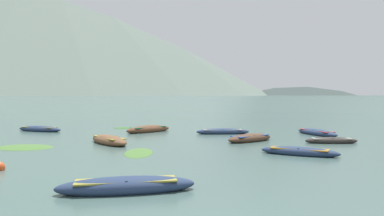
{
  "coord_description": "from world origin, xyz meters",
  "views": [
    {
      "loc": [
        -0.72,
        -7.03,
        3.18
      ],
      "look_at": [
        2.2,
        45.52,
        1.27
      ],
      "focal_mm": 35.49,
      "sensor_mm": 36.0,
      "label": 1
    }
  ],
  "objects_px": {
    "rowboat_5": "(317,133)",
    "rowboat_7": "(109,140)",
    "rowboat_0": "(223,132)",
    "rowboat_6": "(250,138)",
    "rowboat_8": "(148,129)",
    "rowboat_3": "(40,129)",
    "rowboat_11": "(331,141)",
    "rowboat_1": "(299,152)",
    "rowboat_9": "(126,186)"
  },
  "relations": [
    {
      "from": "rowboat_0",
      "to": "rowboat_3",
      "type": "xyz_separation_m",
      "value": [
        -15.43,
        3.02,
        0.01
      ]
    },
    {
      "from": "rowboat_0",
      "to": "rowboat_1",
      "type": "bearing_deg",
      "value": -76.53
    },
    {
      "from": "rowboat_0",
      "to": "rowboat_11",
      "type": "bearing_deg",
      "value": -44.07
    },
    {
      "from": "rowboat_3",
      "to": "rowboat_8",
      "type": "relative_size",
      "value": 1.09
    },
    {
      "from": "rowboat_0",
      "to": "rowboat_8",
      "type": "bearing_deg",
      "value": 163.1
    },
    {
      "from": "rowboat_7",
      "to": "rowboat_8",
      "type": "bearing_deg",
      "value": 74.23
    },
    {
      "from": "rowboat_6",
      "to": "rowboat_7",
      "type": "distance_m",
      "value": 9.36
    },
    {
      "from": "rowboat_5",
      "to": "rowboat_11",
      "type": "xyz_separation_m",
      "value": [
        -0.96,
        -4.9,
        -0.02
      ]
    },
    {
      "from": "rowboat_6",
      "to": "rowboat_5",
      "type": "bearing_deg",
      "value": 31.17
    },
    {
      "from": "rowboat_8",
      "to": "rowboat_11",
      "type": "distance_m",
      "value": 14.66
    },
    {
      "from": "rowboat_5",
      "to": "rowboat_9",
      "type": "distance_m",
      "value": 21.03
    },
    {
      "from": "rowboat_0",
      "to": "rowboat_7",
      "type": "xyz_separation_m",
      "value": [
        -8.14,
        -5.58,
        0.04
      ]
    },
    {
      "from": "rowboat_1",
      "to": "rowboat_8",
      "type": "bearing_deg",
      "value": 124.41
    },
    {
      "from": "rowboat_1",
      "to": "rowboat_7",
      "type": "relative_size",
      "value": 0.92
    },
    {
      "from": "rowboat_5",
      "to": "rowboat_7",
      "type": "bearing_deg",
      "value": -164.07
    },
    {
      "from": "rowboat_11",
      "to": "rowboat_9",
      "type": "bearing_deg",
      "value": -135.36
    },
    {
      "from": "rowboat_7",
      "to": "rowboat_5",
      "type": "bearing_deg",
      "value": 15.93
    },
    {
      "from": "rowboat_1",
      "to": "rowboat_8",
      "type": "xyz_separation_m",
      "value": [
        -8.62,
        12.58,
        0.05
      ]
    },
    {
      "from": "rowboat_0",
      "to": "rowboat_11",
      "type": "distance_m",
      "value": 8.75
    },
    {
      "from": "rowboat_11",
      "to": "rowboat_7",
      "type": "bearing_deg",
      "value": 177.98
    },
    {
      "from": "rowboat_5",
      "to": "rowboat_6",
      "type": "relative_size",
      "value": 1.18
    },
    {
      "from": "rowboat_1",
      "to": "rowboat_8",
      "type": "distance_m",
      "value": 15.25
    },
    {
      "from": "rowboat_0",
      "to": "rowboat_1",
      "type": "height_order",
      "value": "rowboat_0"
    },
    {
      "from": "rowboat_9",
      "to": "rowboat_7",
      "type": "bearing_deg",
      "value": 101.68
    },
    {
      "from": "rowboat_1",
      "to": "rowboat_11",
      "type": "relative_size",
      "value": 1.17
    },
    {
      "from": "rowboat_6",
      "to": "rowboat_8",
      "type": "xyz_separation_m",
      "value": [
        -7.24,
        6.68,
        0.02
      ]
    },
    {
      "from": "rowboat_6",
      "to": "rowboat_8",
      "type": "bearing_deg",
      "value": 137.29
    },
    {
      "from": "rowboat_6",
      "to": "rowboat_11",
      "type": "distance_m",
      "value": 5.24
    },
    {
      "from": "rowboat_5",
      "to": "rowboat_9",
      "type": "relative_size",
      "value": 1.01
    },
    {
      "from": "rowboat_0",
      "to": "rowboat_9",
      "type": "height_order",
      "value": "rowboat_9"
    },
    {
      "from": "rowboat_8",
      "to": "rowboat_7",
      "type": "bearing_deg",
      "value": -105.77
    },
    {
      "from": "rowboat_1",
      "to": "rowboat_11",
      "type": "height_order",
      "value": "rowboat_1"
    },
    {
      "from": "rowboat_7",
      "to": "rowboat_9",
      "type": "relative_size",
      "value": 0.94
    },
    {
      "from": "rowboat_3",
      "to": "rowboat_6",
      "type": "xyz_separation_m",
      "value": [
        16.63,
        -7.87,
        0.02
      ]
    },
    {
      "from": "rowboat_1",
      "to": "rowboat_11",
      "type": "xyz_separation_m",
      "value": [
        3.71,
        4.66,
        -0.02
      ]
    },
    {
      "from": "rowboat_1",
      "to": "rowboat_0",
      "type": "bearing_deg",
      "value": 103.47
    },
    {
      "from": "rowboat_0",
      "to": "rowboat_6",
      "type": "bearing_deg",
      "value": -76.14
    },
    {
      "from": "rowboat_0",
      "to": "rowboat_3",
      "type": "relative_size",
      "value": 0.94
    },
    {
      "from": "rowboat_7",
      "to": "rowboat_9",
      "type": "xyz_separation_m",
      "value": [
        2.53,
        -12.25,
        -0.01
      ]
    },
    {
      "from": "rowboat_8",
      "to": "rowboat_6",
      "type": "bearing_deg",
      "value": -42.71
    },
    {
      "from": "rowboat_8",
      "to": "rowboat_11",
      "type": "relative_size",
      "value": 1.2
    },
    {
      "from": "rowboat_7",
      "to": "rowboat_0",
      "type": "bearing_deg",
      "value": 34.42
    },
    {
      "from": "rowboat_9",
      "to": "rowboat_1",
      "type": "bearing_deg",
      "value": 40.92
    },
    {
      "from": "rowboat_7",
      "to": "rowboat_1",
      "type": "bearing_deg",
      "value": -25.75
    },
    {
      "from": "rowboat_0",
      "to": "rowboat_1",
      "type": "relative_size",
      "value": 1.06
    },
    {
      "from": "rowboat_3",
      "to": "rowboat_8",
      "type": "height_order",
      "value": "rowboat_8"
    },
    {
      "from": "rowboat_6",
      "to": "rowboat_7",
      "type": "bearing_deg",
      "value": -175.54
    },
    {
      "from": "rowboat_6",
      "to": "rowboat_9",
      "type": "relative_size",
      "value": 0.86
    },
    {
      "from": "rowboat_0",
      "to": "rowboat_5",
      "type": "xyz_separation_m",
      "value": [
        7.25,
        -1.18,
        0.0
      ]
    },
    {
      "from": "rowboat_5",
      "to": "rowboat_8",
      "type": "bearing_deg",
      "value": 167.2
    }
  ]
}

